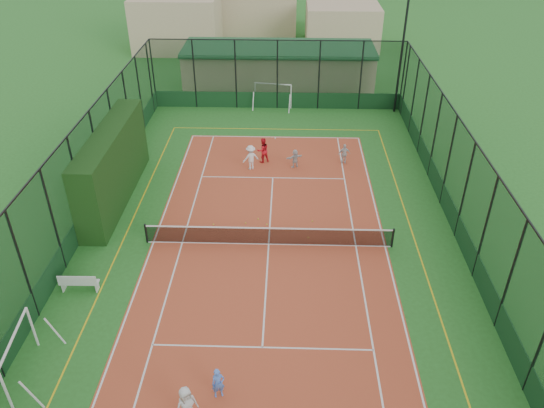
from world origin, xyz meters
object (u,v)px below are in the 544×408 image
Objects in this scene: floodlight_ne at (401,55)px; coach at (263,150)px; child_far_back at (295,158)px; child_near_mid at (218,383)px; child_far_right at (344,154)px; futsal_goal_near at (20,357)px; futsal_goal_far at (273,96)px; child_far_left at (251,157)px; clubhouse at (279,66)px; child_near_left at (186,405)px; white_bench at (79,282)px.

coach is (-9.26, -8.23, -3.34)m from floodlight_ne.
child_far_back is at bearing 134.53° from coach.
child_near_mid is 17.80m from child_far_right.
futsal_goal_near is 2.40× the size of child_near_mid.
floodlight_ne reaches higher than futsal_goal_far.
child_far_left is at bearing 72.01° from child_near_mid.
child_far_left reaches higher than child_far_back.
child_far_left is (-1.33, -14.57, -0.81)m from clubhouse.
clubhouse reaches higher than child_far_right.
child_near_left reaches higher than child_far_back.
child_far_back is 0.73× the size of coach.
child_far_back is at bearing 49.96° from white_bench.
futsal_goal_far is 1.80× the size of coach.
futsal_goal_near is at bearing 39.32° from child_far_left.
child_far_left is at bearing -95.20° from clubhouse.
child_near_left reaches higher than white_bench.
child_near_mid is 16.53m from child_far_back.
floodlight_ne is at bearing -155.94° from child_far_back.
child_far_left is 1.34× the size of child_far_back.
futsal_goal_far reaches higher than child_far_left.
child_far_left is at bearing 26.27° from coach.
child_near_left is (-2.24, -31.55, -0.81)m from clubhouse.
child_far_back is (2.60, 0.33, -0.19)m from child_far_left.
child_far_right is at bearing 53.83° from child_near_mid.
futsal_goal_near is 1.91× the size of child_near_left.
futsal_goal_far is 2.24× the size of child_far_right.
futsal_goal_far is 9.51m from child_far_back.
futsal_goal_near is at bearing 36.88° from coach.
child_far_right reaches higher than child_far_back.
clubhouse reaches higher than futsal_goal_far.
child_far_left is at bearing 58.18° from white_bench.
floodlight_ne is 29.91m from futsal_goal_near.
child_near_left is at bearing 62.11° from child_far_right.
futsal_goal_near is (-16.83, -24.52, -3.19)m from floodlight_ne.
child_near_mid is at bearing 63.39° from child_far_left.
child_near_mid is (0.88, 1.00, -0.15)m from child_near_left.
clubhouse reaches higher than child_far_back.
child_far_left is 5.63m from child_far_right.
futsal_goal_near is at bearing -99.19° from futsal_goal_far.
child_near_mid is at bearing 8.93° from child_near_left.
child_near_mid is at bearing 63.67° from child_far_right.
futsal_goal_near reaches higher than coach.
futsal_goal_far is 25.71m from child_near_mid.
child_far_back is (-2.96, -0.58, -0.06)m from child_far_right.
futsal_goal_far is at bearing -122.41° from child_far_left.
futsal_goal_far is (-8.92, 0.54, -3.23)m from floodlight_ne.
white_bench is at bearing 92.56° from child_near_left.
child_far_right is at bearing -54.34° from futsal_goal_far.
white_bench is at bearing -129.28° from floodlight_ne.
child_far_right is at bearing 151.57° from coach.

